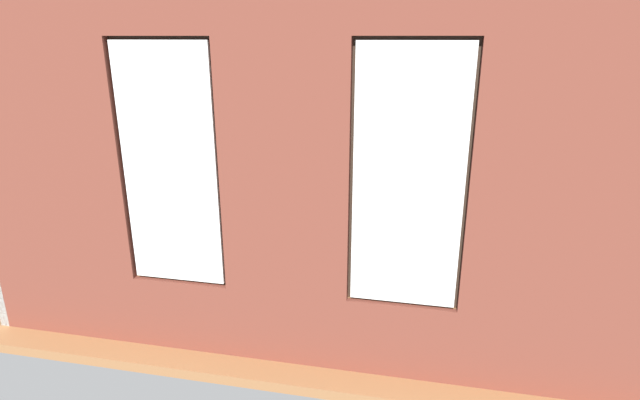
# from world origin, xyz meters

# --- Properties ---
(ground_plane) EXTENTS (6.90, 5.54, 0.10)m
(ground_plane) POSITION_xyz_m (0.00, 0.00, -0.05)
(ground_plane) COLOR #99663D
(brick_wall_with_windows) EXTENTS (6.30, 0.30, 3.29)m
(brick_wall_with_windows) POSITION_xyz_m (0.00, 2.39, 1.61)
(brick_wall_with_windows) COLOR brown
(brick_wall_with_windows) RESTS_ON ground_plane
(white_wall_right) EXTENTS (0.10, 4.54, 3.29)m
(white_wall_right) POSITION_xyz_m (3.10, 0.20, 1.65)
(white_wall_right) COLOR silver
(white_wall_right) RESTS_ON ground_plane
(couch_by_window) EXTENTS (1.73, 0.87, 0.80)m
(couch_by_window) POSITION_xyz_m (0.67, 1.74, 0.33)
(couch_by_window) COLOR black
(couch_by_window) RESTS_ON ground_plane
(couch_left) EXTENTS (0.97, 1.98, 0.80)m
(couch_left) POSITION_xyz_m (-2.45, 0.33, 0.33)
(couch_left) COLOR black
(couch_left) RESTS_ON ground_plane
(coffee_table) EXTENTS (1.46, 0.72, 0.43)m
(coffee_table) POSITION_xyz_m (0.36, 0.10, 0.38)
(coffee_table) COLOR olive
(coffee_table) RESTS_ON ground_plane
(cup_ceramic) EXTENTS (0.07, 0.07, 0.09)m
(cup_ceramic) POSITION_xyz_m (0.54, 0.01, 0.48)
(cup_ceramic) COLOR #B23D38
(cup_ceramic) RESTS_ON coffee_table
(candle_jar) EXTENTS (0.08, 0.08, 0.13)m
(candle_jar) POSITION_xyz_m (0.80, 0.21, 0.50)
(candle_jar) COLOR #B7333D
(candle_jar) RESTS_ON coffee_table
(table_plant_small) EXTENTS (0.12, 0.12, 0.19)m
(table_plant_small) POSITION_xyz_m (-0.04, -0.03, 0.53)
(table_plant_small) COLOR beige
(table_plant_small) RESTS_ON coffee_table
(remote_gray) EXTENTS (0.18, 0.08, 0.02)m
(remote_gray) POSITION_xyz_m (0.25, 0.21, 0.44)
(remote_gray) COLOR #59595B
(remote_gray) RESTS_ON coffee_table
(remote_black) EXTENTS (0.18, 0.10, 0.02)m
(remote_black) POSITION_xyz_m (0.36, 0.10, 0.44)
(remote_black) COLOR black
(remote_black) RESTS_ON coffee_table
(media_console) EXTENTS (1.27, 0.42, 0.50)m
(media_console) POSITION_xyz_m (2.80, 0.24, 0.25)
(media_console) COLOR black
(media_console) RESTS_ON ground_plane
(tv_flatscreen) EXTENTS (0.95, 0.20, 0.63)m
(tv_flatscreen) POSITION_xyz_m (2.80, 0.24, 0.82)
(tv_flatscreen) COLOR black
(tv_flatscreen) RESTS_ON media_console
(papasan_chair) EXTENTS (1.11, 1.11, 0.70)m
(papasan_chair) POSITION_xyz_m (0.35, -1.28, 0.44)
(papasan_chair) COLOR olive
(papasan_chair) RESTS_ON ground_plane
(potted_plant_beside_window_right) EXTENTS (0.74, 0.74, 1.14)m
(potted_plant_beside_window_right) POSITION_xyz_m (1.80, 1.84, 0.74)
(potted_plant_beside_window_right) COLOR gray
(potted_plant_beside_window_right) RESTS_ON ground_plane
(potted_plant_mid_room_small) EXTENTS (0.33, 0.33, 0.55)m
(potted_plant_mid_room_small) POSITION_xyz_m (-0.95, -1.07, 0.36)
(potted_plant_mid_room_small) COLOR #9E5638
(potted_plant_mid_room_small) RESTS_ON ground_plane
(potted_plant_corner_far_left) EXTENTS (0.72, 0.76, 1.32)m
(potted_plant_corner_far_left) POSITION_xyz_m (-2.59, 1.84, 0.64)
(potted_plant_corner_far_left) COLOR beige
(potted_plant_corner_far_left) RESTS_ON ground_plane
(potted_plant_corner_near_left) EXTENTS (0.85, 0.89, 1.26)m
(potted_plant_corner_near_left) POSITION_xyz_m (-2.60, -1.76, 0.87)
(potted_plant_corner_near_left) COLOR beige
(potted_plant_corner_near_left) RESTS_ON ground_plane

